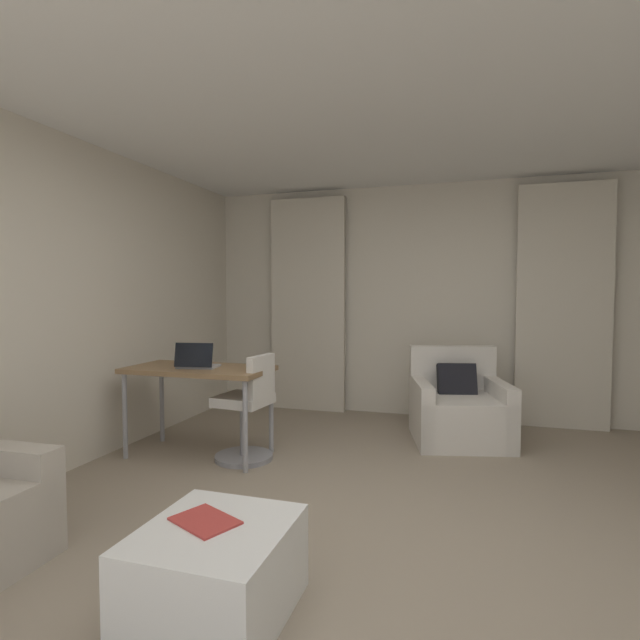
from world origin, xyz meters
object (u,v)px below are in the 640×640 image
object	(u,v)px
armchair	(459,410)
laptop	(197,363)
coffee_table	(216,572)
desk	(199,375)
magazine_open	(205,521)
desk_chair	(248,413)

from	to	relation	value
armchair	laptop	distance (m)	2.44
armchair	coffee_table	size ratio (longest dim) A/B	1.53
desk	laptop	xyz separation A→B (m)	(0.01, -0.05, 0.12)
coffee_table	magazine_open	size ratio (longest dim) A/B	1.98
armchair	desk	world-z (taller)	armchair
desk	magazine_open	distance (m)	2.14
desk	laptop	distance (m)	0.13
laptop	desk	bearing A→B (deg)	105.51
armchair	coffee_table	distance (m)	3.08
armchair	laptop	size ratio (longest dim) A/B	2.87
coffee_table	magazine_open	distance (m)	0.21
coffee_table	armchair	bearing A→B (deg)	72.58
magazine_open	desk	bearing A→B (deg)	121.54
desk_chair	laptop	bearing A→B (deg)	-171.76
desk_chair	desk	bearing A→B (deg)	-178.78
desk_chair	magazine_open	xyz separation A→B (m)	(0.66, -1.82, -0.00)
armchair	coffee_table	world-z (taller)	armchair
desk	laptop	size ratio (longest dim) A/B	3.37
desk_chair	laptop	distance (m)	0.60
armchair	magazine_open	size ratio (longest dim) A/B	3.03
laptop	coffee_table	distance (m)	2.22
desk	armchair	bearing A→B (deg)	27.68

